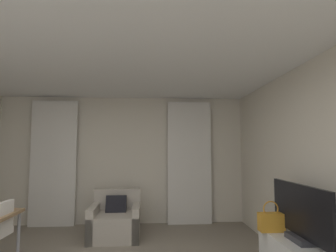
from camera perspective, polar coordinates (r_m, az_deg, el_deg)
name	(u,v)px	position (r m, az deg, el deg)	size (l,w,h in m)	color
wall_window	(123,160)	(5.76, -9.44, -7.00)	(5.12, 0.06, 2.60)	beige
ceiling	(94,39)	(2.97, -15.38, 17.23)	(5.12, 6.12, 0.06)	white
curtain_left_panel	(53,162)	(5.93, -23.01, -7.10)	(0.90, 0.06, 2.50)	silver
curtain_right_panel	(189,162)	(5.65, 4.54, -7.60)	(0.90, 0.06, 2.50)	silver
armchair	(115,221)	(5.04, -11.05, -19.14)	(0.86, 0.84, 0.78)	#B2A899
tv_flatscreen	(300,214)	(3.45, 26.10, -16.34)	(0.20, 1.14, 0.62)	#333338
handbag_primary	(271,221)	(3.75, 20.94, -18.27)	(0.30, 0.14, 0.37)	orange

